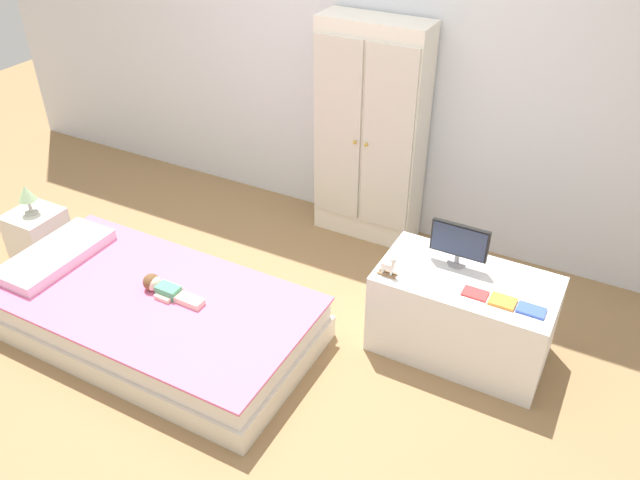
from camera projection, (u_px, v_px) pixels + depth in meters
ground_plane at (240, 343)px, 3.62m from camera, size 10.00×10.00×0.02m
back_wall at (366, 31)px, 4.00m from camera, size 6.40×0.05×2.70m
bed at (154, 315)px, 3.59m from camera, size 1.83×0.94×0.28m
pillow at (56, 255)px, 3.78m from camera, size 0.32×0.68×0.06m
doll at (162, 287)px, 3.51m from camera, size 0.39×0.13×0.10m
nightstand at (39, 235)px, 4.20m from camera, size 0.31×0.31×0.35m
table_lamp at (26, 195)px, 4.03m from camera, size 0.12×0.12×0.20m
wardrobe at (370, 134)px, 4.15m from camera, size 0.71×0.30×1.49m
tv_stand at (462, 315)px, 3.43m from camera, size 0.93×0.51×0.50m
tv_monitor at (459, 242)px, 3.31m from camera, size 0.31×0.10×0.25m
rocking_horse_toy at (389, 266)px, 3.28m from camera, size 0.10×0.04×0.12m
book_red at (475, 293)px, 3.18m from camera, size 0.13×0.08×0.01m
book_orange at (503, 301)px, 3.12m from camera, size 0.13×0.10×0.02m
book_blue at (531, 310)px, 3.07m from camera, size 0.14×0.09×0.01m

